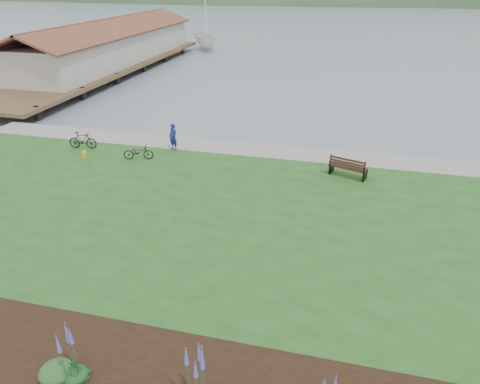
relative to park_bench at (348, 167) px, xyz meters
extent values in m
plane|color=slate|center=(-5.70, -4.32, -0.96)|extent=(600.00, 600.00, 0.00)
cube|color=#1F4F1C|center=(-5.70, -6.32, -0.76)|extent=(34.00, 20.00, 0.40)
cube|color=gray|center=(-5.70, 2.58, -0.54)|extent=(34.00, 2.20, 0.03)
cube|color=#4C3826|center=(-25.70, 21.68, -0.11)|extent=(8.00, 36.00, 0.30)
cube|color=#B2ADA3|center=(-25.70, 23.68, 1.54)|extent=(6.40, 28.00, 3.00)
cube|color=black|center=(0.04, 0.11, -0.05)|extent=(1.90, 1.16, 0.06)
cube|color=black|center=(-0.07, -0.21, 0.28)|extent=(1.76, 0.73, 0.56)
cube|color=black|center=(-0.79, 0.39, -0.31)|extent=(0.26, 0.61, 0.49)
cube|color=black|center=(0.87, -0.17, -0.31)|extent=(0.26, 0.61, 0.49)
imported|color=navy|center=(-9.89, 1.46, 0.36)|extent=(0.79, 0.68, 1.84)
imported|color=black|center=(-11.25, -0.35, -0.13)|extent=(0.99, 1.73, 0.86)
imported|color=black|center=(-15.16, 0.42, -0.06)|extent=(0.69, 1.71, 1.00)
imported|color=silver|center=(-20.00, 39.35, -0.96)|extent=(14.63, 14.67, 27.34)
cube|color=gold|center=(-14.33, -0.83, -0.39)|extent=(0.28, 0.36, 0.34)
cone|color=#4A45A1|center=(-3.14, -14.08, 0.77)|extent=(0.36, 0.36, 1.95)
ellipsoid|color=#153B1B|center=(-6.37, -14.07, -0.36)|extent=(0.62, 0.62, 0.31)
cone|color=#4A45A1|center=(-6.37, -14.07, 0.72)|extent=(0.32, 0.32, 1.87)
ellipsoid|color=#1E4C21|center=(-6.87, -14.14, -0.30)|extent=(0.85, 0.85, 0.42)
camera|label=1|loc=(-0.59, -20.33, 8.61)|focal=32.00mm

